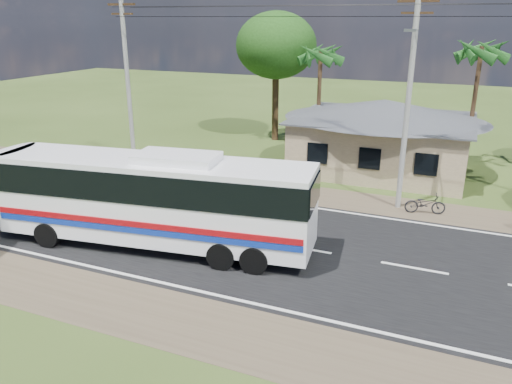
% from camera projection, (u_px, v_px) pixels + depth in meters
% --- Properties ---
extents(ground, '(120.00, 120.00, 0.00)m').
position_uv_depth(ground, '(302.00, 249.00, 20.78)').
color(ground, '#2F4117').
rests_on(ground, ground).
extents(road, '(120.00, 16.00, 0.03)m').
position_uv_depth(road, '(302.00, 248.00, 20.77)').
color(road, black).
rests_on(road, ground).
extents(house, '(12.40, 10.00, 5.00)m').
position_uv_depth(house, '(383.00, 128.00, 30.85)').
color(house, tan).
rests_on(house, ground).
extents(utility_poles, '(32.80, 2.22, 11.00)m').
position_uv_depth(utility_poles, '(402.00, 92.00, 23.54)').
color(utility_poles, '#9E9E99').
rests_on(utility_poles, ground).
extents(palm_mid, '(2.80, 2.80, 8.20)m').
position_uv_depth(palm_mid, '(481.00, 52.00, 29.72)').
color(palm_mid, '#47301E').
rests_on(palm_mid, ground).
extents(palm_far, '(2.80, 2.80, 7.70)m').
position_uv_depth(palm_far, '(321.00, 55.00, 33.95)').
color(palm_far, '#47301E').
rests_on(palm_far, ground).
extents(tree_behind_house, '(6.00, 6.00, 9.61)m').
position_uv_depth(tree_behind_house, '(276.00, 46.00, 37.00)').
color(tree_behind_house, '#47301E').
rests_on(tree_behind_house, ground).
extents(coach_bus, '(13.40, 4.53, 4.08)m').
position_uv_depth(coach_bus, '(154.00, 194.00, 20.28)').
color(coach_bus, white).
rests_on(coach_bus, ground).
extents(motorcycle, '(2.03, 1.09, 1.01)m').
position_uv_depth(motorcycle, '(425.00, 204.00, 24.35)').
color(motorcycle, black).
rests_on(motorcycle, ground).
extents(small_car, '(1.76, 3.75, 1.24)m').
position_uv_depth(small_car, '(58.00, 171.00, 29.18)').
color(small_car, '#2E2E30').
rests_on(small_car, ground).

